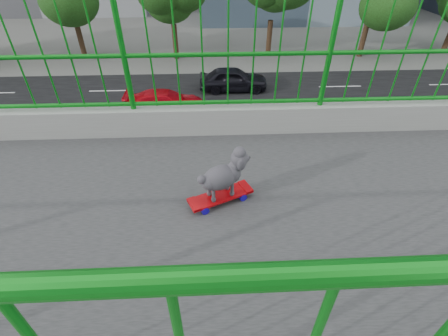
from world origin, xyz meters
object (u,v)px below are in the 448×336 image
Objects in this scene: poodle at (223,175)px; skateboard at (221,197)px; car_1 at (330,162)px; car_3 at (166,102)px; car_4 at (233,79)px; car_5 at (363,213)px.

skateboard is at bearing -90.00° from poodle.
car_3 is at bearing -129.32° from car_1.
poodle reaches higher than car_1.
skateboard is 0.12× the size of car_4.
skateboard is 19.65m from car_4.
poodle is at bearing -42.43° from car_5.
skateboard reaches higher than car_5.
car_3 is (-15.36, -2.72, -6.38)m from skateboard.
car_1 is at bearing 126.26° from poodle.
car_1 is at bearing 126.18° from skateboard.
car_1 is at bearing -159.60° from car_4.
car_4 is (-3.20, 4.24, 0.10)m from car_3.
car_3 is 5.31m from car_4.
skateboard is 0.22m from poodle.
car_5 is (9.60, 7.99, 0.11)m from car_3.
skateboard is 12.10m from car_1.
skateboard is 0.12× the size of car_5.
poodle is at bearing 90.00° from skateboard.
poodle reaches higher than skateboard.
car_1 is 3.21m from car_5.
skateboard is at bearing -29.63° from car_1.
car_3 is at bearing 127.03° from car_4.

